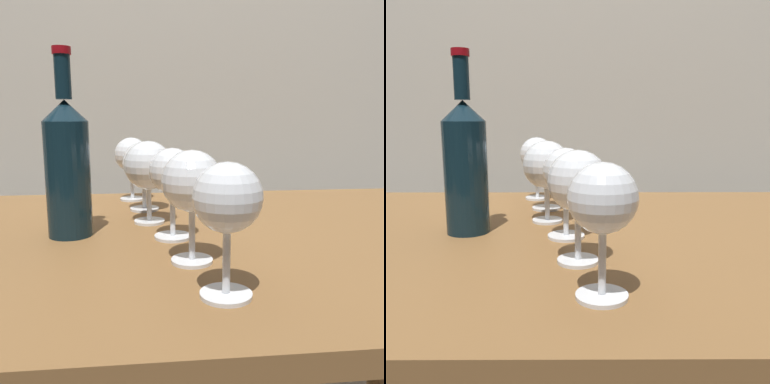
{
  "view_description": "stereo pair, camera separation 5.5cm",
  "coord_description": "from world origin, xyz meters",
  "views": [
    {
      "loc": [
        -0.07,
        -0.7,
        0.96
      ],
      "look_at": [
        -0.01,
        -0.15,
        0.86
      ],
      "focal_mm": 38.34,
      "sensor_mm": 36.0,
      "label": 1
    },
    {
      "loc": [
        -0.02,
        -0.7,
        0.96
      ],
      "look_at": [
        -0.01,
        -0.15,
        0.86
      ],
      "focal_mm": 38.34,
      "sensor_mm": 36.0,
      "label": 2
    }
  ],
  "objects": [
    {
      "name": "wine_glass_cabernet",
      "position": [
        -0.08,
        0.18,
        0.86
      ],
      "size": [
        0.09,
        0.09,
        0.15
      ],
      "color": "white",
      "rests_on": "dining_table"
    },
    {
      "name": "back_wall",
      "position": [
        0.0,
        0.77,
        1.3
      ],
      "size": [
        5.0,
        0.08,
        2.6
      ],
      "primitive_type": "cube",
      "color": "beige",
      "rests_on": "ground_plane"
    },
    {
      "name": "dining_table",
      "position": [
        0.0,
        0.0,
        0.66
      ],
      "size": [
        1.3,
        0.78,
        0.76
      ],
      "color": "brown",
      "rests_on": "ground_plane"
    },
    {
      "name": "wine_glass_amber",
      "position": [
        -0.07,
        0.07,
        0.87
      ],
      "size": [
        0.09,
        0.09,
        0.16
      ],
      "color": "white",
      "rests_on": "dining_table"
    },
    {
      "name": "wine_glass_white",
      "position": [
        -0.01,
        -0.15,
        0.87
      ],
      "size": [
        0.08,
        0.08,
        0.16
      ],
      "color": "white",
      "rests_on": "dining_table"
    },
    {
      "name": "wine_glass_chardonnay",
      "position": [
        0.01,
        -0.27,
        0.87
      ],
      "size": [
        0.08,
        0.08,
        0.15
      ],
      "color": "white",
      "rests_on": "dining_table"
    },
    {
      "name": "wine_glass_pinot",
      "position": [
        -0.11,
        0.3,
        0.87
      ],
      "size": [
        0.08,
        0.08,
        0.15
      ],
      "color": "white",
      "rests_on": "dining_table"
    },
    {
      "name": "wine_glass_merlot",
      "position": [
        -0.03,
        -0.03,
        0.87
      ],
      "size": [
        0.08,
        0.08,
        0.15
      ],
      "color": "white",
      "rests_on": "dining_table"
    },
    {
      "name": "wine_bottle",
      "position": [
        -0.2,
        0.0,
        0.88
      ],
      "size": [
        0.07,
        0.07,
        0.31
      ],
      "color": "#0F232D",
      "rests_on": "dining_table"
    }
  ]
}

